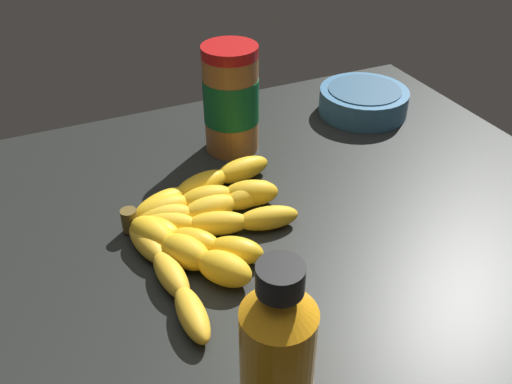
{
  "coord_description": "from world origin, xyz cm",
  "views": [
    {
      "loc": [
        -25.43,
        -50.31,
        43.04
      ],
      "look_at": [
        -2.56,
        0.23,
        3.26
      ],
      "focal_mm": 37.87,
      "sensor_mm": 36.0,
      "label": 1
    }
  ],
  "objects_px": {
    "banana_bunch": "(199,222)",
    "honey_bottle": "(278,346)",
    "peanut_butter_jar": "(231,100)",
    "small_bowl": "(363,100)"
  },
  "relations": [
    {
      "from": "banana_bunch",
      "to": "small_bowl",
      "type": "xyz_separation_m",
      "value": [
        0.36,
        0.19,
        0.01
      ]
    },
    {
      "from": "banana_bunch",
      "to": "peanut_butter_jar",
      "type": "bearing_deg",
      "value": 56.52
    },
    {
      "from": "honey_bottle",
      "to": "small_bowl",
      "type": "bearing_deg",
      "value": 49.06
    },
    {
      "from": "banana_bunch",
      "to": "honey_bottle",
      "type": "relative_size",
      "value": 1.75
    },
    {
      "from": "honey_bottle",
      "to": "banana_bunch",
      "type": "bearing_deg",
      "value": 86.28
    },
    {
      "from": "peanut_butter_jar",
      "to": "honey_bottle",
      "type": "distance_m",
      "value": 0.44
    },
    {
      "from": "honey_bottle",
      "to": "peanut_butter_jar",
      "type": "bearing_deg",
      "value": 72.73
    },
    {
      "from": "peanut_butter_jar",
      "to": "honey_bottle",
      "type": "xyz_separation_m",
      "value": [
        -0.13,
        -0.42,
        -0.01
      ]
    },
    {
      "from": "banana_bunch",
      "to": "small_bowl",
      "type": "distance_m",
      "value": 0.41
    },
    {
      "from": "banana_bunch",
      "to": "honey_bottle",
      "type": "xyz_separation_m",
      "value": [
        -0.02,
        -0.25,
        0.06
      ]
    }
  ]
}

